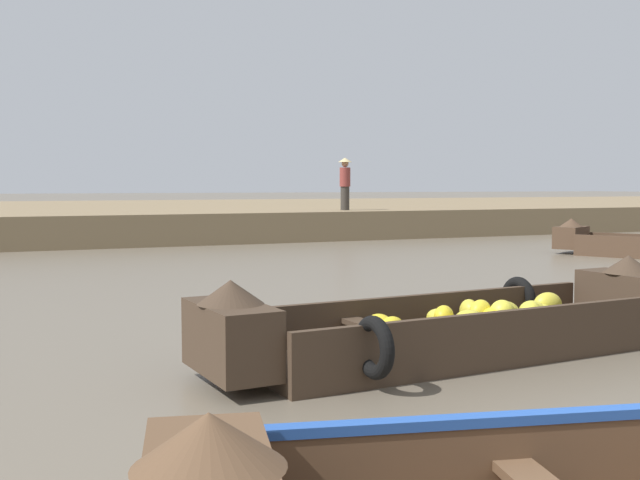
{
  "coord_description": "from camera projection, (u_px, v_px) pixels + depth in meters",
  "views": [
    {
      "loc": [
        -3.11,
        -1.71,
        1.68
      ],
      "look_at": [
        0.92,
        7.62,
        0.94
      ],
      "focal_mm": 42.6,
      "sensor_mm": 36.0,
      "label": 1
    }
  ],
  "objects": [
    {
      "name": "riverbank_strip",
      "position": [
        81.0,
        217.0,
        29.23
      ],
      "size": [
        160.0,
        20.0,
        0.88
      ],
      "primitive_type": "cube",
      "color": "#7F6B4C",
      "rests_on": "ground"
    },
    {
      "name": "vendor_person",
      "position": [
        345.0,
        181.0,
        24.01
      ],
      "size": [
        0.44,
        0.44,
        1.66
      ],
      "color": "#332D28",
      "rests_on": "riverbank_strip"
    },
    {
      "name": "ground_plane",
      "position": [
        208.0,
        291.0,
        12.07
      ],
      "size": [
        300.0,
        300.0,
        0.0
      ],
      "primitive_type": "plane",
      "color": "#665B4C"
    },
    {
      "name": "banana_boat",
      "position": [
        462.0,
        326.0,
        7.42
      ],
      "size": [
        5.33,
        2.18,
        0.9
      ],
      "color": "#3D2D21",
      "rests_on": "ground"
    }
  ]
}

